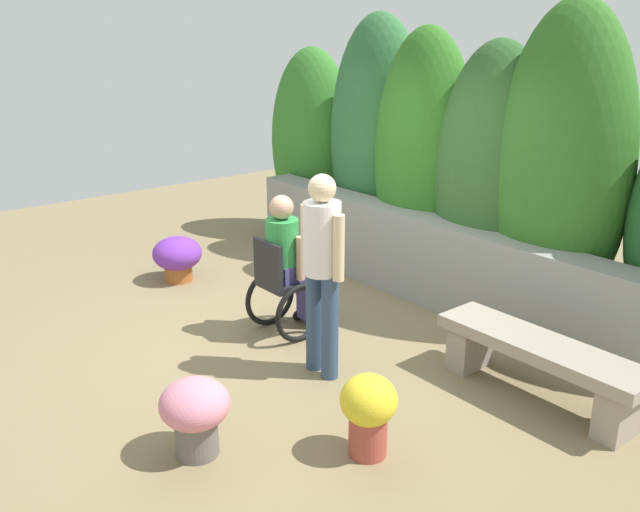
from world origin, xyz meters
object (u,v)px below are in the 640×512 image
(flower_pot_terracotta_by_wall, at_px, (177,256))
(flower_pot_red_accent, at_px, (195,412))
(flower_pot_purple_near, at_px, (368,410))
(person_standing_companion, at_px, (322,263))
(stone_bench, at_px, (539,360))
(person_in_wheelchair, at_px, (288,269))

(flower_pot_terracotta_by_wall, xyz_separation_m, flower_pot_red_accent, (3.05, -1.48, 0.04))
(flower_pot_purple_near, relative_size, flower_pot_red_accent, 1.07)
(person_standing_companion, xyz_separation_m, flower_pot_terracotta_by_wall, (-2.70, 0.11, -0.68))
(person_standing_companion, bearing_deg, flower_pot_terracotta_by_wall, -168.54)
(flower_pot_purple_near, bearing_deg, person_standing_companion, 155.76)
(person_standing_companion, xyz_separation_m, flower_pot_red_accent, (0.35, -1.37, -0.65))
(flower_pot_purple_near, xyz_separation_m, flower_pot_red_accent, (-0.73, -0.89, -0.02))
(person_standing_companion, relative_size, flower_pot_purple_near, 2.87)
(stone_bench, relative_size, flower_pot_red_accent, 3.06)
(person_in_wheelchair, distance_m, flower_pot_purple_near, 2.06)
(person_in_wheelchair, distance_m, flower_pot_terracotta_by_wall, 1.91)
(flower_pot_terracotta_by_wall, bearing_deg, person_standing_companion, -2.37)
(stone_bench, bearing_deg, person_in_wheelchair, -161.27)
(person_standing_companion, height_order, flower_pot_purple_near, person_standing_companion)
(person_in_wheelchair, xyz_separation_m, flower_pot_purple_near, (1.90, -0.75, -0.28))
(stone_bench, xyz_separation_m, flower_pot_terracotta_by_wall, (-4.07, -0.91, -0.04))
(stone_bench, xyz_separation_m, person_in_wheelchair, (-2.19, -0.76, 0.29))
(flower_pot_purple_near, xyz_separation_m, flower_pot_terracotta_by_wall, (-3.77, 0.60, -0.05))
(stone_bench, relative_size, flower_pot_purple_near, 2.86)
(stone_bench, xyz_separation_m, person_standing_companion, (-1.37, -1.03, 0.64))
(person_standing_companion, bearing_deg, flower_pot_red_accent, -61.93)
(person_in_wheelchair, bearing_deg, flower_pot_red_accent, -60.48)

